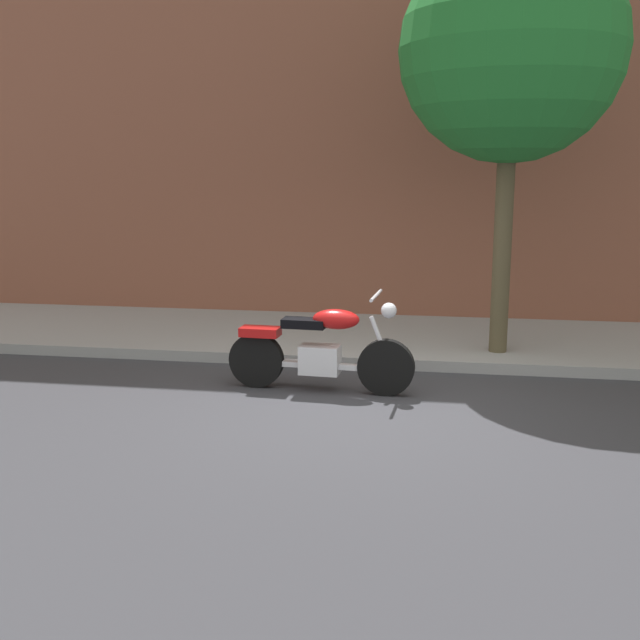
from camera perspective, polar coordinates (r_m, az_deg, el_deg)
ground_plane at (r=7.97m, az=3.43°, el=-6.54°), size 60.00×60.00×0.00m
sidewalk at (r=10.82m, az=5.09°, el=-1.41°), size 20.92×2.92×0.14m
building_facade at (r=12.51m, az=6.15°, el=22.36°), size 20.92×0.50×9.72m
motorcycle at (r=8.42m, az=-0.00°, el=-2.31°), size 2.10×0.70×1.12m
street_tree at (r=9.85m, az=14.18°, el=19.03°), size 2.70×2.70×5.19m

